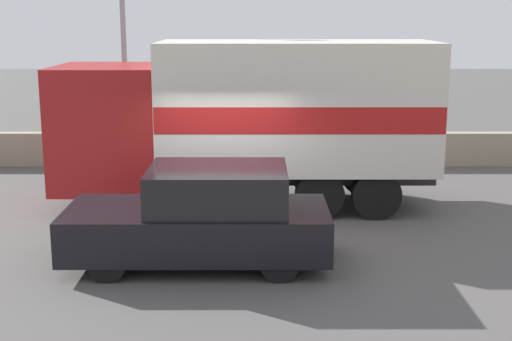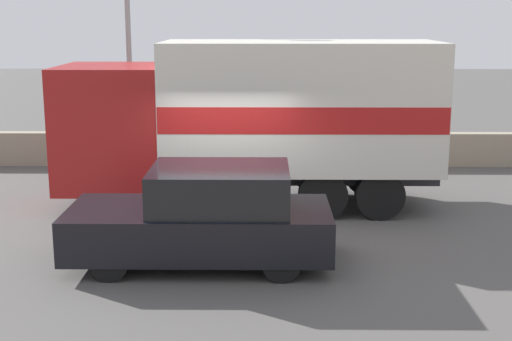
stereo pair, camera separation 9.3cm
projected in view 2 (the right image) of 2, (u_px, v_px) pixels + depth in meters
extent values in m
plane|color=#514F4C|center=(225.00, 246.00, 12.20)|extent=(80.00, 80.00, 0.00)
cube|color=gray|center=(239.00, 149.00, 18.58)|extent=(60.00, 0.35, 0.87)
cylinder|color=gray|center=(129.00, 52.00, 17.44)|extent=(0.14, 0.14, 5.93)
cube|color=maroon|center=(114.00, 126.00, 14.46)|extent=(2.08, 2.32, 2.45)
cube|color=black|center=(62.00, 102.00, 14.36)|extent=(0.06, 1.97, 1.08)
cube|color=#2D2D33|center=(299.00, 173.00, 14.62)|extent=(5.47, 1.30, 0.25)
cube|color=silver|center=(300.00, 105.00, 14.32)|extent=(5.47, 2.36, 2.53)
cube|color=red|center=(300.00, 112.00, 14.35)|extent=(5.44, 2.38, 0.51)
cylinder|color=black|center=(106.00, 194.00, 13.75)|extent=(0.95, 0.28, 0.95)
cylinder|color=black|center=(126.00, 172.00, 15.68)|extent=(0.95, 0.28, 0.95)
cylinder|color=black|center=(380.00, 195.00, 13.69)|extent=(0.95, 0.28, 0.95)
cylinder|color=black|center=(366.00, 173.00, 15.62)|extent=(0.95, 0.28, 0.95)
cylinder|color=black|center=(323.00, 195.00, 13.70)|extent=(0.95, 0.28, 0.95)
cylinder|color=black|center=(316.00, 173.00, 15.63)|extent=(0.95, 0.28, 0.95)
cube|color=black|center=(200.00, 229.00, 11.23)|extent=(4.11, 1.80, 0.70)
cube|color=black|center=(220.00, 188.00, 11.08)|extent=(2.14, 1.65, 0.64)
cylinder|color=black|center=(109.00, 262.00, 10.54)|extent=(0.58, 0.20, 0.58)
cylinder|color=black|center=(129.00, 231.00, 12.06)|extent=(0.58, 0.20, 0.58)
cylinder|color=black|center=(281.00, 263.00, 10.51)|extent=(0.58, 0.20, 0.58)
cylinder|color=black|center=(279.00, 231.00, 12.03)|extent=(0.58, 0.20, 0.58)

